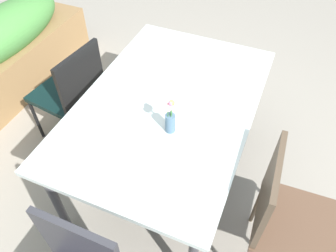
{
  "coord_description": "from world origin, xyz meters",
  "views": [
    {
      "loc": [
        -1.29,
        -0.52,
        2.17
      ],
      "look_at": [
        0.09,
        0.06,
        0.55
      ],
      "focal_mm": 34.49,
      "sensor_mm": 36.0,
      "label": 1
    }
  ],
  "objects_px": {
    "dining_table": "(168,109)",
    "chair_far_side": "(72,90)",
    "flower_vase": "(170,117)",
    "chair_near_left": "(286,216)"
  },
  "relations": [
    {
      "from": "dining_table",
      "to": "chair_near_left",
      "type": "xyz_separation_m",
      "value": [
        -0.37,
        -0.85,
        -0.16
      ]
    },
    {
      "from": "chair_near_left",
      "to": "flower_vase",
      "type": "bearing_deg",
      "value": -103.37
    },
    {
      "from": "dining_table",
      "to": "chair_far_side",
      "type": "distance_m",
      "value": 0.88
    },
    {
      "from": "chair_near_left",
      "to": "flower_vase",
      "type": "distance_m",
      "value": 0.83
    },
    {
      "from": "dining_table",
      "to": "flower_vase",
      "type": "height_order",
      "value": "flower_vase"
    },
    {
      "from": "chair_near_left",
      "to": "flower_vase",
      "type": "height_order",
      "value": "flower_vase"
    },
    {
      "from": "dining_table",
      "to": "flower_vase",
      "type": "distance_m",
      "value": 0.3
    },
    {
      "from": "dining_table",
      "to": "chair_far_side",
      "type": "relative_size",
      "value": 1.8
    },
    {
      "from": "chair_far_side",
      "to": "flower_vase",
      "type": "relative_size",
      "value": 3.84
    },
    {
      "from": "chair_far_side",
      "to": "chair_near_left",
      "type": "relative_size",
      "value": 0.94
    }
  ]
}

